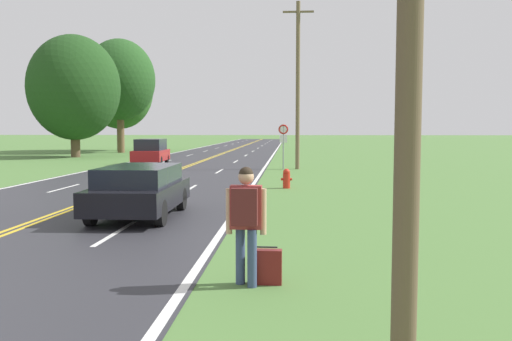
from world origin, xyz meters
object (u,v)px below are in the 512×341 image
car_black_hatchback_approaching (140,189)px  tree_mid_treeline (120,91)px  fire_hydrant (287,178)px  car_red_van_mid_near (151,151)px  tree_left_verge (74,88)px  suitcase (267,267)px  tree_behind_sign (120,80)px  traffic_sign (283,135)px  hitchhiker_person (246,214)px

car_black_hatchback_approaching → tree_mid_treeline: bearing=-162.2°
fire_hydrant → car_red_van_mid_near: bearing=123.6°
fire_hydrant → tree_left_verge: size_ratio=0.08×
suitcase → tree_mid_treeline: size_ratio=0.06×
tree_behind_sign → tree_mid_treeline: (-1.60, 4.84, -0.74)m
suitcase → traffic_sign: traffic_sign is taller
tree_behind_sign → car_black_hatchback_approaching: (12.86, -38.83, -6.44)m
fire_hydrant → tree_behind_sign: bearing=118.0°
fire_hydrant → car_black_hatchback_approaching: (-3.88, -7.41, 0.36)m
car_red_van_mid_near → tree_mid_treeline: bearing=19.4°
tree_left_verge → tree_behind_sign: (1.09, 8.78, 1.42)m
tree_mid_treeline → tree_behind_sign: bearing=-71.7°
fire_hydrant → tree_mid_treeline: tree_mid_treeline is taller
fire_hydrant → suitcase: bearing=-90.8°
tree_mid_treeline → car_red_van_mid_near: tree_mid_treeline is taller
hitchhiker_person → car_black_hatchback_approaching: (-3.37, 6.19, -0.35)m
suitcase → tree_mid_treeline: (-18.15, 49.73, 6.19)m
car_black_hatchback_approaching → traffic_sign: bearing=167.8°
traffic_sign → car_black_hatchback_approaching: (-3.61, -17.44, -1.24)m
tree_left_verge → tree_mid_treeline: size_ratio=0.96×
tree_mid_treeline → car_red_van_mid_near: (9.26, -22.58, -5.57)m
traffic_sign → tree_behind_sign: 27.49m
hitchhiker_person → tree_left_verge: (-17.32, 36.25, 4.67)m
traffic_sign → car_red_van_mid_near: (-8.82, 3.65, -1.11)m
hitchhiker_person → suitcase: 0.91m
traffic_sign → tree_left_verge: 21.95m
tree_mid_treeline → car_black_hatchback_approaching: (14.46, -43.67, -5.70)m
traffic_sign → tree_behind_sign: bearing=127.6°
hitchhiker_person → traffic_sign: 23.66m
tree_left_verge → car_black_hatchback_approaching: 33.51m
fire_hydrant → car_black_hatchback_approaching: size_ratio=0.18×
suitcase → traffic_sign: (-0.08, 23.50, 1.73)m
suitcase → car_red_van_mid_near: bearing=19.8°
car_black_hatchback_approaching → car_red_van_mid_near: 21.73m
tree_behind_sign → car_red_van_mid_near: 20.33m
traffic_sign → tree_mid_treeline: tree_mid_treeline is taller
tree_behind_sign → car_black_hatchback_approaching: size_ratio=2.60×
traffic_sign → tree_left_verge: (-17.56, 12.61, 3.78)m
hitchhiker_person → suitcase: size_ratio=3.09×
tree_behind_sign → car_black_hatchback_approaching: bearing=-71.7°
car_black_hatchback_approaching → car_red_van_mid_near: bearing=-166.7°
tree_left_verge → car_black_hatchback_approaching: bearing=-65.1°
tree_behind_sign → car_red_van_mid_near: (7.66, -17.74, -6.31)m
tree_behind_sign → tree_mid_treeline: 5.15m
tree_behind_sign → car_black_hatchback_approaching: tree_behind_sign is taller
fire_hydrant → car_black_hatchback_approaching: 8.37m
fire_hydrant → traffic_sign: (-0.27, 10.04, 1.60)m
tree_mid_treeline → car_black_hatchback_approaching: size_ratio=2.46×
hitchhiker_person → tree_behind_sign: (-16.23, 45.03, 6.09)m
traffic_sign → car_black_hatchback_approaching: 17.86m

